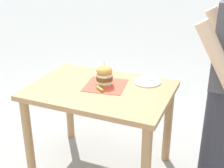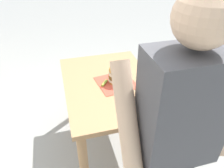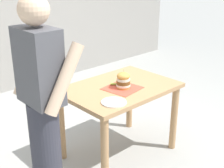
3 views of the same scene
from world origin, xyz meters
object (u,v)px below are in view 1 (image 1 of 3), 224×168
object	(u,v)px
pickle_spear	(100,89)
side_plate_with_forks	(147,82)
patio_table	(100,103)
sandwich	(104,76)

from	to	relation	value
pickle_spear	side_plate_with_forks	xyz separation A→B (m)	(-0.29, 0.28, -0.01)
pickle_spear	patio_table	bearing A→B (deg)	-156.06
patio_table	sandwich	size ratio (longest dim) A/B	5.65
sandwich	pickle_spear	size ratio (longest dim) A/B	2.20
patio_table	side_plate_with_forks	bearing A→B (deg)	128.68
patio_table	side_plate_with_forks	world-z (taller)	side_plate_with_forks
patio_table	sandwich	world-z (taller)	sandwich
side_plate_with_forks	sandwich	bearing A→B (deg)	-58.19
sandwich	side_plate_with_forks	distance (m)	0.35
side_plate_with_forks	patio_table	bearing A→B (deg)	-51.32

